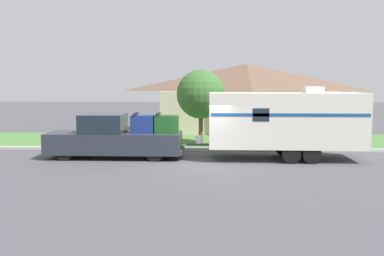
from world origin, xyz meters
name	(u,v)px	position (x,y,z in m)	size (l,w,h in m)	color
ground_plane	(202,164)	(0.00, 0.00, 0.00)	(120.00, 120.00, 0.00)	#47474C
curb_strip	(204,149)	(0.00, 3.75, 0.07)	(80.00, 0.30, 0.14)	#ADADA8
lawn_strip	(205,141)	(0.00, 7.40, 0.01)	(80.00, 7.00, 0.03)	#477538
house_across_street	(246,96)	(2.91, 13.34, 2.50)	(12.81, 7.03, 4.83)	beige
pickup_truck	(116,138)	(-3.99, 1.46, 0.93)	(6.24, 1.97, 2.09)	black
travel_trailer	(285,120)	(3.73, 1.46, 1.78)	(7.88, 2.47, 3.29)	black
mailbox	(114,130)	(-4.78, 4.56, 0.97)	(0.48, 0.20, 1.26)	brown
tree_in_yard	(201,94)	(-0.20, 5.85, 2.81)	(2.71, 2.71, 4.18)	brown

